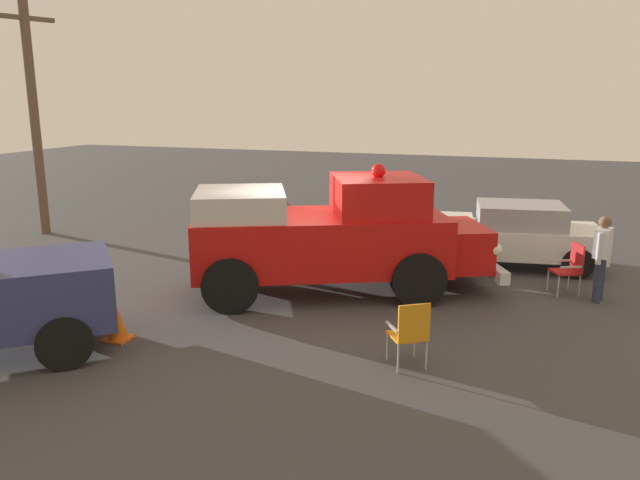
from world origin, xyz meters
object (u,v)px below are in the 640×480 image
object	(u,v)px
spectator_standing	(602,253)
traffic_cone	(117,322)
lawn_chair_near_truck	(285,228)
lawn_chair_by_car	(410,330)
spectator_seated	(287,225)
vintage_fire_truck	(332,234)
lawn_chair_spare	(571,265)
classic_hot_rod	(504,234)
utility_pole	(34,113)

from	to	relation	value
spectator_standing	traffic_cone	bearing A→B (deg)	32.01
lawn_chair_near_truck	spectator_standing	world-z (taller)	spectator_standing
lawn_chair_by_car	traffic_cone	distance (m)	4.74
lawn_chair_near_truck	spectator_seated	xyz separation A→B (m)	(-0.09, 0.10, 0.11)
vintage_fire_truck	lawn_chair_by_car	distance (m)	3.81
lawn_chair_near_truck	traffic_cone	xyz separation A→B (m)	(0.29, 6.45, -0.28)
spectator_seated	lawn_chair_spare	bearing A→B (deg)	168.81
vintage_fire_truck	lawn_chair_spare	world-z (taller)	vintage_fire_truck
lawn_chair_spare	spectator_standing	distance (m)	0.71
classic_hot_rod	lawn_chair_by_car	xyz separation A→B (m)	(0.92, 6.35, -0.16)
spectator_seated	spectator_standing	bearing A→B (deg)	167.07
lawn_chair_spare	spectator_seated	distance (m)	6.77
lawn_chair_by_car	lawn_chair_spare	bearing A→B (deg)	-117.05
spectator_seated	utility_pole	xyz separation A→B (m)	(7.40, 0.31, 2.69)
lawn_chair_spare	utility_pole	world-z (taller)	utility_pole
classic_hot_rod	utility_pole	bearing A→B (deg)	3.59
classic_hot_rod	spectator_seated	world-z (taller)	classic_hot_rod
vintage_fire_truck	spectator_seated	xyz separation A→B (m)	(2.12, -2.81, -0.50)
lawn_chair_near_truck	spectator_seated	bearing A→B (deg)	131.38
lawn_chair_by_car	lawn_chair_spare	distance (m)	5.10
vintage_fire_truck	spectator_seated	size ratio (longest dim) A/B	4.89
lawn_chair_near_truck	lawn_chair_by_car	world-z (taller)	same
lawn_chair_by_car	utility_pole	bearing A→B (deg)	-25.34
classic_hot_rod	spectator_standing	bearing A→B (deg)	131.83
lawn_chair_by_car	spectator_seated	world-z (taller)	spectator_seated
spectator_standing	traffic_cone	world-z (taller)	spectator_standing
spectator_seated	utility_pole	distance (m)	7.88
spectator_standing	utility_pole	size ratio (longest dim) A/B	0.26
classic_hot_rod	spectator_seated	bearing A→B (deg)	5.31
vintage_fire_truck	utility_pole	bearing A→B (deg)	-14.74
lawn_chair_by_car	lawn_chair_spare	size ratio (longest dim) A/B	1.00
lawn_chair_near_truck	utility_pole	xyz separation A→B (m)	(7.31, 0.40, 2.80)
traffic_cone	spectator_standing	bearing A→B (deg)	-147.99
spectator_seated	lawn_chair_by_car	bearing A→B (deg)	126.44
classic_hot_rod	lawn_chair_spare	size ratio (longest dim) A/B	4.49
lawn_chair_by_car	spectator_seated	size ratio (longest dim) A/B	0.79
lawn_chair_spare	traffic_cone	size ratio (longest dim) A/B	1.61
spectator_standing	traffic_cone	size ratio (longest dim) A/B	2.64
classic_hot_rod	spectator_seated	size ratio (longest dim) A/B	3.55
vintage_fire_truck	utility_pole	distance (m)	10.08
lawn_chair_near_truck	spectator_standing	bearing A→B (deg)	166.48
vintage_fire_truck	spectator_seated	bearing A→B (deg)	-52.96
lawn_chair_near_truck	traffic_cone	bearing A→B (deg)	87.44
utility_pole	traffic_cone	size ratio (longest dim) A/B	10.24
spectator_seated	utility_pole	world-z (taller)	utility_pole
vintage_fire_truck	utility_pole	size ratio (longest dim) A/B	0.97
utility_pole	traffic_cone	distance (m)	9.76
classic_hot_rod	spectator_standing	world-z (taller)	spectator_standing
spectator_seated	spectator_standing	size ratio (longest dim) A/B	0.77
lawn_chair_by_car	utility_pole	world-z (taller)	utility_pole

